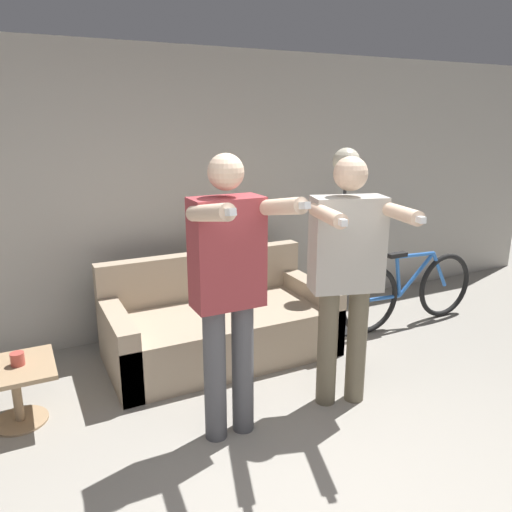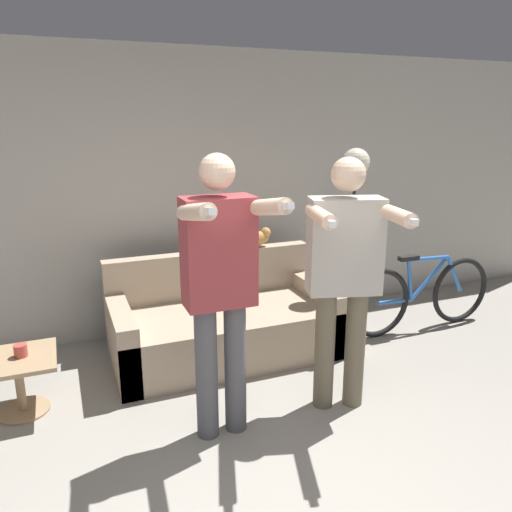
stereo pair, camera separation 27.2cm
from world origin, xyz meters
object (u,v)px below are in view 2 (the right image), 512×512
(couch, at_px, (224,324))
(bicycle, at_px, (421,295))
(side_table, at_px, (18,372))
(cup, at_px, (21,351))
(cat, at_px, (249,239))
(person_right, at_px, (344,268))
(person_left, at_px, (220,281))
(floor_lamp, at_px, (354,188))

(couch, xyz_separation_m, bicycle, (1.91, -0.23, 0.08))
(side_table, xyz_separation_m, cup, (0.03, 0.01, 0.15))
(cat, xyz_separation_m, cup, (-1.95, -0.69, -0.45))
(person_right, relative_size, bicycle, 1.07)
(side_table, bearing_deg, person_right, -19.86)
(person_left, relative_size, cat, 3.38)
(cat, xyz_separation_m, bicycle, (1.53, -0.58, -0.56))
(person_left, distance_m, bicycle, 2.55)
(cup, bearing_deg, couch, 11.98)
(floor_lamp, xyz_separation_m, side_table, (-2.81, -0.28, -1.09))
(couch, xyz_separation_m, cat, (0.38, 0.36, 0.65))
(bicycle, bearing_deg, couch, 173.28)
(person_left, height_order, side_table, person_left)
(person_right, relative_size, cat, 3.30)
(person_right, relative_size, side_table, 3.43)
(floor_lamp, xyz_separation_m, bicycle, (0.70, -0.16, -1.04))
(couch, height_order, person_right, person_right)
(side_table, distance_m, bicycle, 3.52)
(floor_lamp, bearing_deg, cup, -174.43)
(side_table, height_order, bicycle, bicycle)
(side_table, bearing_deg, couch, 12.08)
(person_right, height_order, bicycle, person_right)
(person_right, bearing_deg, cup, 176.18)
(floor_lamp, bearing_deg, cat, 153.18)
(side_table, bearing_deg, cup, 16.87)
(person_left, relative_size, side_table, 3.52)
(cup, bearing_deg, floor_lamp, 5.57)
(cat, height_order, floor_lamp, floor_lamp)
(floor_lamp, bearing_deg, person_left, -146.81)
(cat, distance_m, floor_lamp, 1.05)
(cat, relative_size, floor_lamp, 0.31)
(person_left, distance_m, floor_lamp, 1.93)
(person_left, relative_size, cup, 20.22)
(couch, relative_size, cup, 21.35)
(floor_lamp, height_order, bicycle, floor_lamp)
(bicycle, bearing_deg, person_left, -159.11)
(person_right, distance_m, floor_lamp, 1.31)
(cup, bearing_deg, side_table, -163.13)
(cup, bearing_deg, person_right, -20.39)
(couch, relative_size, bicycle, 1.16)
(person_right, relative_size, floor_lamp, 1.01)
(person_left, distance_m, side_table, 1.62)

